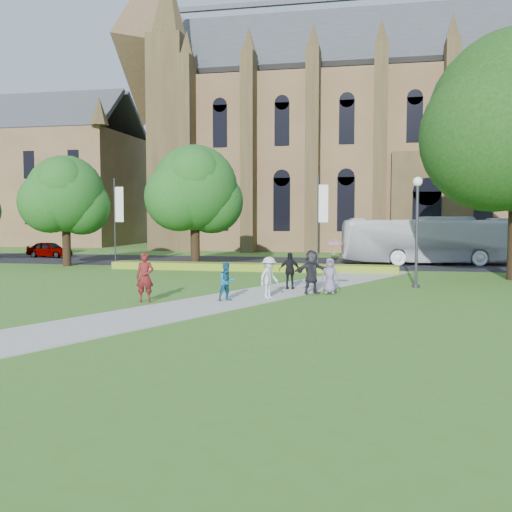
% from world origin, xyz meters
% --- Properties ---
extents(ground, '(160.00, 160.00, 0.00)m').
position_xyz_m(ground, '(0.00, 0.00, 0.00)').
color(ground, '#446C20').
rests_on(ground, ground).
extents(road, '(160.00, 10.00, 0.02)m').
position_xyz_m(road, '(0.00, 20.00, 0.01)').
color(road, black).
rests_on(road, ground).
extents(footpath, '(15.58, 28.54, 0.04)m').
position_xyz_m(footpath, '(0.00, 1.00, 0.02)').
color(footpath, '#B2B2A8').
rests_on(footpath, ground).
extents(flower_hedge, '(18.00, 1.40, 0.45)m').
position_xyz_m(flower_hedge, '(-2.00, 13.20, 0.23)').
color(flower_hedge, '#A6A921').
rests_on(flower_hedge, ground).
extents(cathedral, '(52.60, 18.25, 28.00)m').
position_xyz_m(cathedral, '(10.00, 39.73, 12.98)').
color(cathedral, olive).
rests_on(cathedral, ground).
extents(building_west, '(22.00, 14.00, 18.30)m').
position_xyz_m(building_west, '(-34.00, 42.00, 9.21)').
color(building_west, olive).
rests_on(building_west, ground).
extents(streetlamp, '(0.44, 0.44, 5.24)m').
position_xyz_m(streetlamp, '(7.50, 6.50, 3.30)').
color(streetlamp, '#38383D').
rests_on(streetlamp, ground).
extents(street_tree_0, '(5.20, 5.20, 7.50)m').
position_xyz_m(street_tree_0, '(-15.00, 14.00, 4.87)').
color(street_tree_0, '#332114').
rests_on(street_tree_0, ground).
extents(street_tree_1, '(5.60, 5.60, 8.05)m').
position_xyz_m(street_tree_1, '(-6.00, 14.50, 5.22)').
color(street_tree_1, '#332114').
rests_on(street_tree_1, ground).
extents(banner_pole_0, '(0.70, 0.10, 6.00)m').
position_xyz_m(banner_pole_0, '(2.11, 15.20, 3.39)').
color(banner_pole_0, '#38383D').
rests_on(banner_pole_0, ground).
extents(banner_pole_1, '(0.70, 0.10, 6.00)m').
position_xyz_m(banner_pole_1, '(-11.89, 15.20, 3.39)').
color(banner_pole_1, '#38383D').
rests_on(banner_pole_1, ground).
extents(tour_coach, '(12.34, 4.74, 3.35)m').
position_xyz_m(tour_coach, '(9.28, 20.18, 1.70)').
color(tour_coach, silver).
rests_on(tour_coach, road).
extents(car_0, '(3.97, 2.02, 1.30)m').
position_xyz_m(car_0, '(-20.57, 20.96, 0.67)').
color(car_0, gray).
rests_on(car_0, road).
extents(pedestrian_0, '(0.77, 0.58, 1.92)m').
position_xyz_m(pedestrian_0, '(-3.32, -0.44, 1.00)').
color(pedestrian_0, maroon).
rests_on(pedestrian_0, footpath).
extents(pedestrian_1, '(0.94, 0.92, 1.52)m').
position_xyz_m(pedestrian_1, '(-0.18, 0.33, 0.80)').
color(pedestrian_1, '#19587F').
rests_on(pedestrian_1, footpath).
extents(pedestrian_2, '(1.07, 1.26, 1.70)m').
position_xyz_m(pedestrian_2, '(1.33, 1.39, 0.89)').
color(pedestrian_2, silver).
rests_on(pedestrian_2, footpath).
extents(pedestrian_3, '(1.06, 0.62, 1.69)m').
position_xyz_m(pedestrian_3, '(1.72, 4.53, 0.89)').
color(pedestrian_3, black).
rests_on(pedestrian_3, footpath).
extents(pedestrian_4, '(0.77, 0.52, 1.54)m').
position_xyz_m(pedestrian_4, '(3.65, 3.38, 0.81)').
color(pedestrian_4, slate).
rests_on(pedestrian_4, footpath).
extents(pedestrian_5, '(1.78, 1.42, 1.89)m').
position_xyz_m(pedestrian_5, '(2.88, 3.17, 0.99)').
color(pedestrian_5, '#28262E').
rests_on(pedestrian_5, footpath).
extents(parasol, '(0.97, 0.97, 0.70)m').
position_xyz_m(parasol, '(3.83, 3.48, 1.93)').
color(parasol, '#C0879D').
rests_on(parasol, pedestrian_4).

